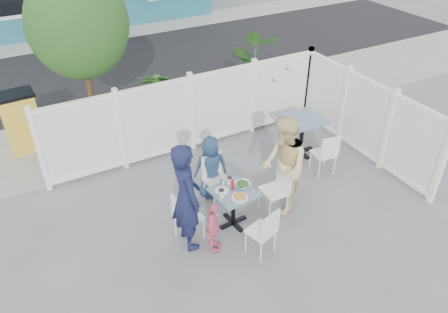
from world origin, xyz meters
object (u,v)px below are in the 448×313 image
chair_near (265,229)px  woman (284,166)px  chair_left (185,215)px  boy (211,167)px  chair_right (278,186)px  utility_cabinet (22,124)px  spare_table (303,126)px  toddler (213,228)px  man (186,197)px  chair_back (215,175)px  main_table (233,199)px

chair_near → woman: (0.85, 0.77, 0.38)m
chair_left → boy: size_ratio=0.71×
chair_left → chair_near: bearing=35.4°
chair_right → boy: size_ratio=0.76×
utility_cabinet → chair_near: utility_cabinet is taller
woman → boy: 1.28m
chair_near → boy: bearing=74.7°
spare_table → toddler: (-2.82, -1.57, -0.18)m
chair_near → boy: boy is taller
chair_near → woman: size_ratio=0.48×
man → chair_right: bearing=-88.9°
utility_cabinet → toddler: (2.06, -4.38, -0.17)m
man → woman: man is taller
spare_table → woman: woman is taller
chair_near → utility_cabinet: bearing=102.4°
boy → woman: bearing=150.7°
spare_table → boy: size_ratio=0.68×
toddler → spare_table: bearing=-20.0°
chair_back → man: bearing=36.6°
utility_cabinet → chair_left: 4.35m
chair_left → chair_back: size_ratio=0.96×
chair_back → chair_near: 1.52m
chair_right → chair_back: size_ratio=1.02×
chair_back → boy: (-0.01, 0.13, 0.08)m
man → spare_table: bearing=-66.0°
chair_near → toddler: 0.77m
spare_table → boy: boy is taller
spare_table → chair_left: (-3.10, -1.15, -0.13)m
main_table → chair_left: (-0.82, 0.05, -0.03)m
main_table → spare_table: (2.27, 1.21, 0.10)m
main_table → chair_right: bearing=-4.0°
chair_back → chair_left: bearing=33.2°
utility_cabinet → chair_left: (1.78, -3.97, -0.12)m
chair_back → toddler: (-0.60, -1.08, -0.07)m
chair_left → main_table: bearing=74.9°
chair_right → man: man is taller
woman → toddler: 1.57m
spare_table → toddler: bearing=-151.0°
man → boy: bearing=-41.8°
chair_back → woman: woman is taller
spare_table → woman: bearing=-137.7°
chair_back → toddler: toddler is taller
spare_table → chair_right: (-1.46, -1.26, -0.10)m
chair_near → man: size_ratio=0.46×
chair_left → utility_cabinet: bearing=-167.1°
chair_right → main_table: bearing=88.5°
chair_left → chair_back: 1.10m
chair_back → chair_near: size_ratio=1.06×
chair_near → woman: bearing=25.7°
woman → spare_table: bearing=155.8°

